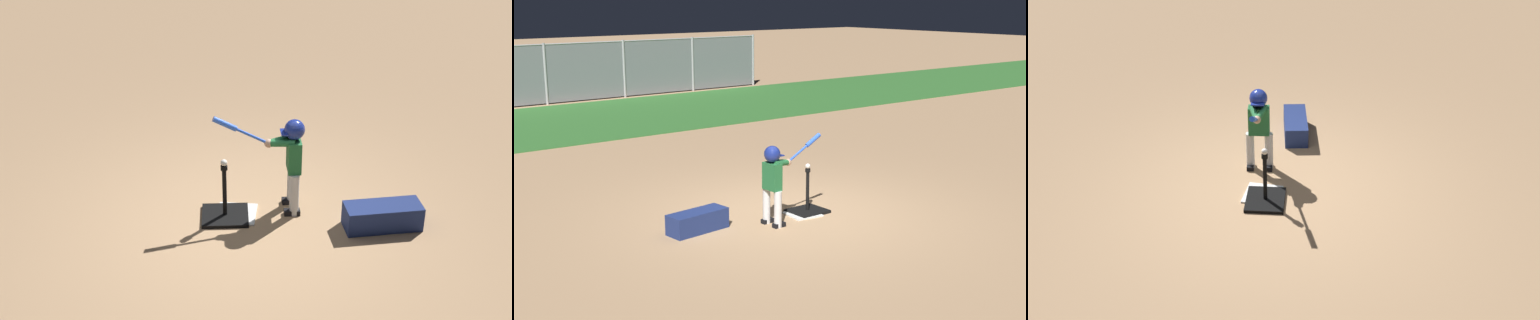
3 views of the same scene
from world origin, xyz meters
The scene contains 6 objects.
ground_plane centered at (0.00, 0.00, 0.00)m, with size 90.00×90.00×0.00m, color tan.
home_plate centered at (0.10, -0.16, 0.01)m, with size 0.44×0.44×0.02m, color white.
batting_tee centered at (0.23, -0.12, 0.07)m, with size 0.52×0.47×0.66m.
batter_child centered at (-0.51, -0.26, 0.71)m, with size 1.00×0.35×1.19m.
baseball centered at (0.23, -0.12, 0.70)m, with size 0.07×0.07×0.07m, color white.
equipment_bag centered at (-1.49, 0.15, 0.14)m, with size 0.84×0.32×0.28m, color navy.
Camera 1 is at (0.17, 6.63, 4.39)m, focal length 50.00 mm.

